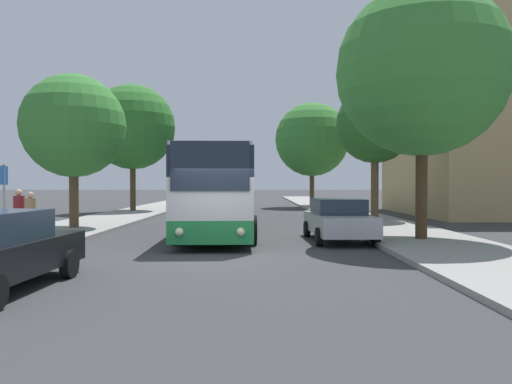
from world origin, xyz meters
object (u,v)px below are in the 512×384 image
object	(u,v)px
parked_car_right_near	(340,219)
tree_left_far	(76,126)
tree_left_near	(135,127)
tree_right_near	(424,71)
bus_front	(221,191)
bus_stop_sign	(7,194)
pedestrian_walking_back	(33,216)
pedestrian_waiting_far	(22,214)
tree_right_far	(314,140)
tree_right_mid	(377,125)
bus_middle	(233,187)

from	to	relation	value
parked_car_right_near	tree_left_far	xyz separation A→B (m)	(-10.90, 3.90, 3.76)
tree_left_far	parked_car_right_near	bearing A→B (deg)	-19.68
tree_left_near	tree_right_near	distance (m)	23.24
bus_front	tree_left_near	bearing A→B (deg)	113.58
bus_stop_sign	tree_right_near	size ratio (longest dim) A/B	0.29
tree_left_near	tree_right_near	size ratio (longest dim) A/B	1.02
tree_right_near	tree_left_near	bearing A→B (deg)	128.58
bus_stop_sign	pedestrian_walking_back	distance (m)	1.16
parked_car_right_near	pedestrian_waiting_far	xyz separation A→B (m)	(-11.04, -0.85, 0.23)
tree_right_near	tree_right_far	xyz separation A→B (m)	(-0.91, 25.67, -0.10)
pedestrian_walking_back	tree_left_far	distance (m)	6.32
parked_car_right_near	pedestrian_waiting_far	bearing A→B (deg)	2.25
tree_right_mid	pedestrian_walking_back	bearing A→B (deg)	-144.59
tree_right_mid	tree_right_far	distance (m)	16.68
bus_front	tree_right_near	size ratio (longest dim) A/B	1.29
pedestrian_waiting_far	pedestrian_walking_back	bearing A→B (deg)	-127.04
parked_car_right_near	tree_right_mid	world-z (taller)	tree_right_mid
bus_front	bus_middle	xyz separation A→B (m)	(-0.17, 13.03, 0.02)
bus_front	tree_right_near	bearing A→B (deg)	-22.48
bus_front	tree_right_far	distance (m)	24.12
bus_stop_sign	tree_right_mid	distance (m)	18.06
tree_right_mid	tree_left_far	bearing A→B (deg)	-162.10
tree_right_mid	tree_right_near	bearing A→B (deg)	-93.44
parked_car_right_near	pedestrian_waiting_far	distance (m)	11.08
tree_left_near	tree_left_far	xyz separation A→B (m)	(0.81, -13.69, -1.50)
pedestrian_waiting_far	tree_right_near	xyz separation A→B (m)	(13.82, 0.27, 4.93)
bus_front	tree_left_near	world-z (taller)	tree_left_near
bus_stop_sign	bus_middle	bearing A→B (deg)	69.86
bus_front	tree_left_near	distance (m)	17.57
tree_right_near	tree_right_mid	distance (m)	9.12
bus_middle	parked_car_right_near	world-z (taller)	bus_middle
bus_stop_sign	tree_left_near	size ratio (longest dim) A/B	0.28
pedestrian_walking_back	tree_left_near	size ratio (longest dim) A/B	0.18
bus_front	tree_left_far	xyz separation A→B (m)	(-6.46, 1.73, 2.78)
bus_stop_sign	tree_right_mid	xyz separation A→B (m)	(14.26, 10.53, 3.44)
bus_stop_sign	pedestrian_waiting_far	world-z (taller)	bus_stop_sign
pedestrian_waiting_far	tree_right_far	distance (m)	29.38
tree_left_near	pedestrian_waiting_far	bearing A→B (deg)	-87.93
tree_right_mid	parked_car_right_near	bearing A→B (deg)	-111.39
pedestrian_walking_back	tree_right_near	world-z (taller)	tree_right_near
bus_middle	tree_left_near	xyz separation A→B (m)	(-7.10, 2.38, 4.26)
tree_left_far	tree_right_mid	size ratio (longest dim) A/B	0.94
tree_right_near	tree_right_far	size ratio (longest dim) A/B	0.99
tree_left_far	tree_right_far	world-z (taller)	tree_right_far
parked_car_right_near	tree_right_near	world-z (taller)	tree_right_near
tree_right_mid	tree_left_near	bearing A→B (deg)	148.83
bus_middle	tree_right_near	world-z (taller)	tree_right_near
bus_front	parked_car_right_near	distance (m)	5.04
pedestrian_walking_back	bus_stop_sign	bearing A→B (deg)	-171.12
tree_left_near	tree_right_near	bearing A→B (deg)	-51.42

